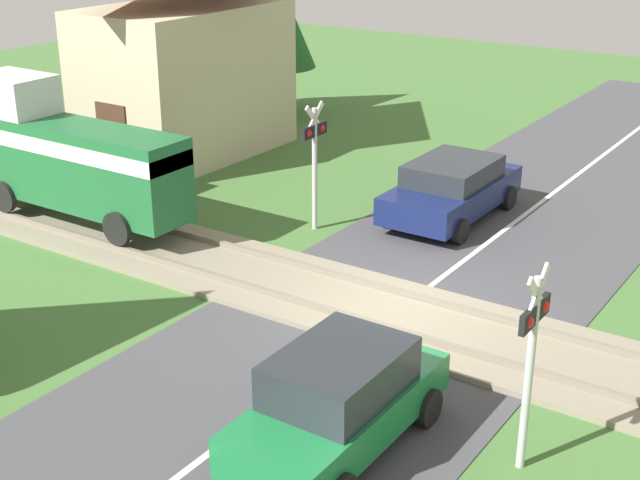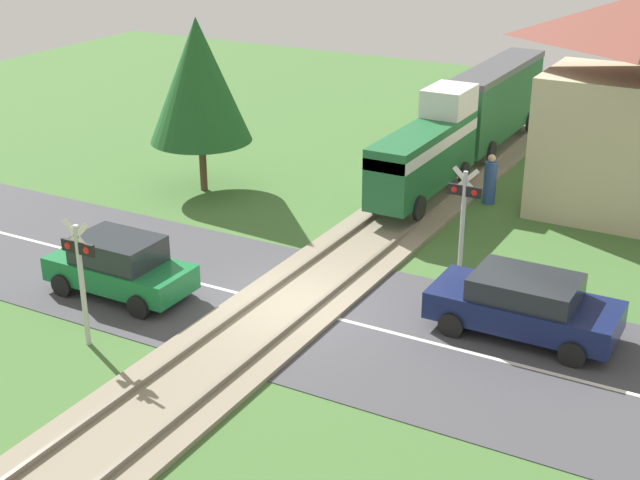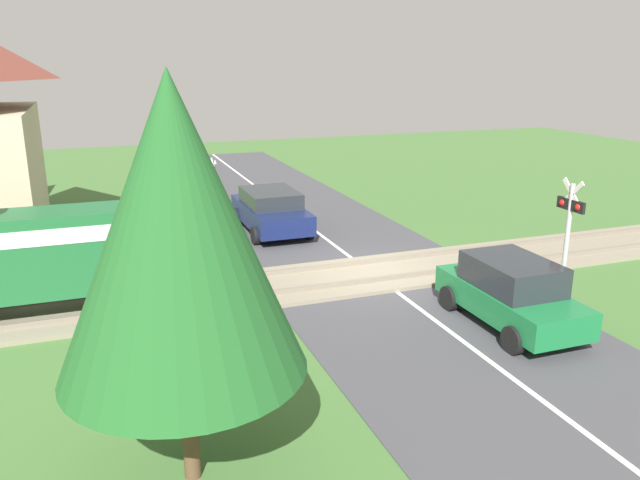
{
  "view_description": "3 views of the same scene",
  "coord_description": "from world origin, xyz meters",
  "px_view_note": "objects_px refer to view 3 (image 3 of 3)",
  "views": [
    {
      "loc": [
        -13.22,
        -7.26,
        7.59
      ],
      "look_at": [
        0.0,
        1.61,
        1.2
      ],
      "focal_mm": 50.0,
      "sensor_mm": 36.0,
      "label": 1
    },
    {
      "loc": [
        10.19,
        -16.79,
        9.96
      ],
      "look_at": [
        0.0,
        1.61,
        1.2
      ],
      "focal_mm": 50.0,
      "sensor_mm": 36.0,
      "label": 2
    },
    {
      "loc": [
        -14.82,
        7.02,
        5.82
      ],
      "look_at": [
        0.0,
        1.61,
        1.2
      ],
      "focal_mm": 35.0,
      "sensor_mm": 36.0,
      "label": 3
    }
  ],
  "objects_px": {
    "crossing_signal_west_approach": "(569,222)",
    "crossing_signal_east_approach": "(215,196)",
    "car_near_crossing": "(511,292)",
    "car_far_side": "(271,210)",
    "pedestrian_by_station": "(0,268)"
  },
  "relations": [
    {
      "from": "crossing_signal_west_approach",
      "to": "crossing_signal_east_approach",
      "type": "distance_m",
      "value": 9.7
    },
    {
      "from": "car_near_crossing",
      "to": "car_far_side",
      "type": "distance_m",
      "value": 9.93
    },
    {
      "from": "crossing_signal_east_approach",
      "to": "pedestrian_by_station",
      "type": "relative_size",
      "value": 1.84
    },
    {
      "from": "crossing_signal_east_approach",
      "to": "car_far_side",
      "type": "bearing_deg",
      "value": -44.16
    },
    {
      "from": "car_near_crossing",
      "to": "car_far_side",
      "type": "xyz_separation_m",
      "value": [
        9.5,
        2.88,
        -0.03
      ]
    },
    {
      "from": "crossing_signal_west_approach",
      "to": "pedestrian_by_station",
      "type": "xyz_separation_m",
      "value": [
        4.88,
        13.3,
        -1.19
      ]
    },
    {
      "from": "car_near_crossing",
      "to": "crossing_signal_west_approach",
      "type": "relative_size",
      "value": 1.25
    },
    {
      "from": "car_near_crossing",
      "to": "pedestrian_by_station",
      "type": "xyz_separation_m",
      "value": [
        5.92,
        10.95,
        -0.06
      ]
    },
    {
      "from": "car_near_crossing",
      "to": "crossing_signal_west_approach",
      "type": "distance_m",
      "value": 2.81
    },
    {
      "from": "car_near_crossing",
      "to": "crossing_signal_east_approach",
      "type": "relative_size",
      "value": 1.25
    },
    {
      "from": "car_far_side",
      "to": "car_near_crossing",
      "type": "bearing_deg",
      "value": -163.14
    },
    {
      "from": "crossing_signal_east_approach",
      "to": "pedestrian_by_station",
      "type": "distance_m",
      "value": 5.95
    },
    {
      "from": "car_far_side",
      "to": "pedestrian_by_station",
      "type": "bearing_deg",
      "value": 113.95
    },
    {
      "from": "car_far_side",
      "to": "crossing_signal_east_approach",
      "type": "distance_m",
      "value": 3.57
    },
    {
      "from": "car_near_crossing",
      "to": "crossing_signal_west_approach",
      "type": "bearing_deg",
      "value": -66.24
    }
  ]
}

